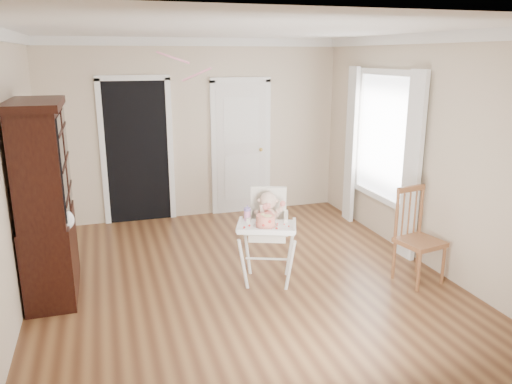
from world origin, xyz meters
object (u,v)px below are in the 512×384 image
object	(u,v)px
high_chair	(268,225)
sippy_cup	(247,214)
china_cabinet	(46,201)
dining_chair	(418,239)
cake	(266,221)

from	to	relation	value
high_chair	sippy_cup	world-z (taller)	high_chair
sippy_cup	china_cabinet	world-z (taller)	china_cabinet
dining_chair	high_chair	bearing A→B (deg)	153.00
china_cabinet	dining_chair	distance (m)	3.99
sippy_cup	china_cabinet	xyz separation A→B (m)	(-2.02, 0.45, 0.20)
high_chair	china_cabinet	distance (m)	2.32
high_chair	sippy_cup	distance (m)	0.28
cake	china_cabinet	distance (m)	2.26
cake	dining_chair	world-z (taller)	dining_chair
cake	dining_chair	size ratio (longest dim) A/B	0.24
sippy_cup	dining_chair	distance (m)	1.92
high_chair	china_cabinet	world-z (taller)	china_cabinet
high_chair	sippy_cup	size ratio (longest dim) A/B	5.99
cake	dining_chair	xyz separation A→B (m)	(1.71, -0.22, -0.31)
china_cabinet	sippy_cup	bearing A→B (deg)	-12.70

